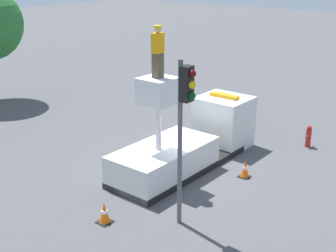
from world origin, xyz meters
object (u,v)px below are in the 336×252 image
traffic_cone_rear (104,213)px  worker (158,52)px  bucket_truck (189,143)px  traffic_cone_curbside (245,169)px  fire_hydrant (308,136)px  traffic_light_pole (184,112)px

traffic_cone_rear → worker: bearing=10.5°
bucket_truck → traffic_cone_curbside: 2.40m
fire_hydrant → traffic_cone_rear: bearing=166.8°
bucket_truck → traffic_light_pole: 5.24m
bucket_truck → traffic_cone_curbside: (0.30, -2.32, -0.55)m
fire_hydrant → traffic_cone_rear: 10.06m
bucket_truck → traffic_cone_rear: 5.23m
worker → traffic_cone_rear: 5.51m
worker → traffic_cone_rear: worker is taller
worker → traffic_light_pole: bearing=-126.3°
fire_hydrant → worker: bearing=155.9°
bucket_truck → traffic_cone_curbside: size_ratio=10.66×
worker → traffic_cone_curbside: 5.42m
bucket_truck → worker: (-1.87, 0.00, 3.84)m
worker → traffic_cone_rear: size_ratio=2.59×
worker → traffic_cone_curbside: bearing=-46.9°
bucket_truck → worker: size_ratio=4.04×
bucket_truck → traffic_cone_curbside: bucket_truck is taller
traffic_light_pole → fire_hydrant: bearing=-2.7°
bucket_truck → traffic_light_pole: (-3.72, -2.51, 2.71)m
worker → traffic_light_pole: size_ratio=0.35×
traffic_light_pole → fire_hydrant: (8.34, -0.40, -3.10)m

